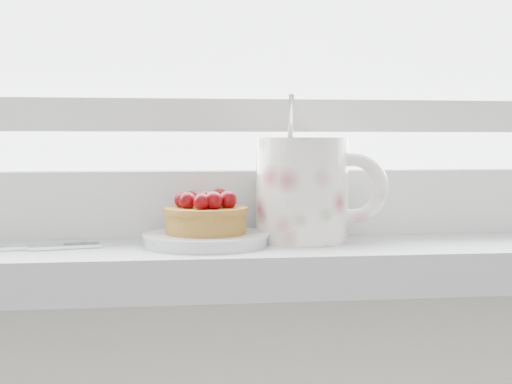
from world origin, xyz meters
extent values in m
cube|color=silver|center=(0.00, 1.90, 0.92)|extent=(1.60, 0.20, 0.04)
cube|color=silver|center=(0.00, 1.97, 0.97)|extent=(1.30, 0.05, 0.07)
cube|color=silver|center=(0.00, 1.97, 1.07)|extent=(1.30, 0.04, 0.04)
cylinder|color=silver|center=(-0.02, 1.88, 0.95)|extent=(0.12, 0.12, 0.01)
cylinder|color=brown|center=(-0.02, 1.88, 0.96)|extent=(0.08, 0.08, 0.03)
cylinder|color=brown|center=(-0.02, 1.88, 0.97)|extent=(0.08, 0.08, 0.01)
sphere|color=#4A0206|center=(-0.02, 1.88, 0.99)|extent=(0.02, 0.02, 0.02)
sphere|color=#4A0206|center=(0.00, 1.89, 0.98)|extent=(0.02, 0.02, 0.02)
sphere|color=#4A0206|center=(-0.01, 1.90, 0.99)|extent=(0.02, 0.02, 0.02)
sphere|color=#4A0206|center=(-0.02, 1.90, 0.98)|extent=(0.02, 0.02, 0.02)
sphere|color=#4A0206|center=(-0.04, 1.90, 0.98)|extent=(0.02, 0.02, 0.02)
sphere|color=#4A0206|center=(-0.04, 1.89, 0.98)|extent=(0.02, 0.02, 0.02)
sphere|color=#4A0206|center=(-0.04, 1.87, 0.98)|extent=(0.02, 0.02, 0.02)
sphere|color=#4A0206|center=(-0.03, 1.86, 0.98)|extent=(0.02, 0.02, 0.02)
sphere|color=#4A0206|center=(-0.02, 1.86, 0.99)|extent=(0.02, 0.02, 0.02)
sphere|color=#4A0206|center=(0.00, 1.87, 0.99)|extent=(0.02, 0.02, 0.02)
cylinder|color=white|center=(0.08, 1.90, 0.99)|extent=(0.11, 0.11, 0.11)
cylinder|color=black|center=(0.08, 1.90, 1.04)|extent=(0.08, 0.08, 0.01)
torus|color=white|center=(0.13, 1.89, 0.99)|extent=(0.07, 0.03, 0.07)
cylinder|color=silver|center=(0.07, 1.92, 1.06)|extent=(0.01, 0.03, 0.07)
cube|color=silver|center=(-0.20, 1.87, 0.94)|extent=(0.02, 0.01, 0.00)
cube|color=silver|center=(-0.17, 1.88, 0.94)|extent=(0.04, 0.03, 0.00)
cube|color=silver|center=(-0.14, 1.88, 0.94)|extent=(0.04, 0.01, 0.00)
cube|color=silver|center=(-0.14, 1.88, 0.94)|extent=(0.04, 0.01, 0.00)
cube|color=silver|center=(-0.14, 1.89, 0.94)|extent=(0.04, 0.01, 0.00)
cube|color=silver|center=(-0.14, 1.90, 0.94)|extent=(0.04, 0.01, 0.00)
camera|label=1|loc=(-0.06, 1.19, 1.04)|focal=50.00mm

